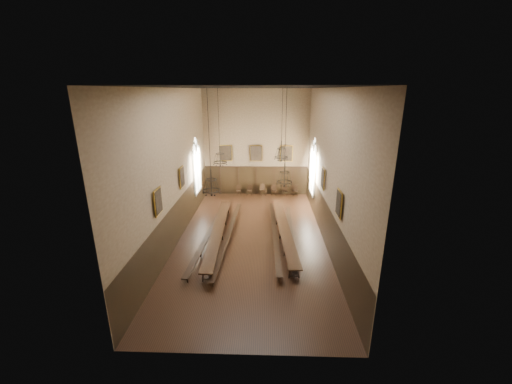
{
  "coord_description": "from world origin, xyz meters",
  "views": [
    {
      "loc": [
        0.86,
        -17.7,
        8.88
      ],
      "look_at": [
        0.24,
        1.5,
        2.61
      ],
      "focal_mm": 22.0,
      "sensor_mm": 36.0,
      "label": 1
    }
  ],
  "objects_px": {
    "bench_left_outer": "(211,232)",
    "bench_right_outer": "(291,235)",
    "chandelier_back_left": "(220,158)",
    "bench_left_inner": "(228,236)",
    "chair_3": "(249,192)",
    "chandelier_front_left": "(211,184)",
    "chair_2": "(239,192)",
    "chair_7": "(295,193)",
    "chandelier_front_right": "(284,176)",
    "table_right": "(284,233)",
    "chair_5": "(274,193)",
    "chair_4": "(263,192)",
    "table_left": "(218,234)",
    "chandelier_back_right": "(281,153)",
    "chair_6": "(285,193)",
    "bench_right_inner": "(275,234)"
  },
  "relations": [
    {
      "from": "chair_3",
      "to": "chair_6",
      "type": "relative_size",
      "value": 1.1
    },
    {
      "from": "bench_right_outer",
      "to": "chair_6",
      "type": "distance_m",
      "value": 8.35
    },
    {
      "from": "chandelier_front_left",
      "to": "chair_7",
      "type": "bearing_deg",
      "value": 64.08
    },
    {
      "from": "bench_left_inner",
      "to": "chair_5",
      "type": "distance_m",
      "value": 9.19
    },
    {
      "from": "chair_2",
      "to": "chair_5",
      "type": "height_order",
      "value": "chair_5"
    },
    {
      "from": "bench_left_inner",
      "to": "chandelier_front_right",
      "type": "relative_size",
      "value": 2.18
    },
    {
      "from": "chandelier_back_right",
      "to": "bench_right_inner",
      "type": "bearing_deg",
      "value": -99.84
    },
    {
      "from": "table_left",
      "to": "bench_left_outer",
      "type": "height_order",
      "value": "table_left"
    },
    {
      "from": "chandelier_front_right",
      "to": "bench_right_outer",
      "type": "bearing_deg",
      "value": 73.94
    },
    {
      "from": "chandelier_back_right",
      "to": "bench_left_inner",
      "type": "bearing_deg",
      "value": -139.51
    },
    {
      "from": "table_right",
      "to": "chair_7",
      "type": "relative_size",
      "value": 10.3
    },
    {
      "from": "chair_6",
      "to": "bench_left_inner",
      "type": "bearing_deg",
      "value": -110.99
    },
    {
      "from": "bench_right_inner",
      "to": "bench_left_inner",
      "type": "bearing_deg",
      "value": -171.46
    },
    {
      "from": "chandelier_back_left",
      "to": "bench_left_inner",
      "type": "bearing_deg",
      "value": -73.43
    },
    {
      "from": "chair_2",
      "to": "chair_7",
      "type": "bearing_deg",
      "value": -5.91
    },
    {
      "from": "bench_left_outer",
      "to": "chair_5",
      "type": "height_order",
      "value": "chair_5"
    },
    {
      "from": "chair_5",
      "to": "chandelier_back_left",
      "type": "height_order",
      "value": "chandelier_back_left"
    },
    {
      "from": "chair_2",
      "to": "chair_7",
      "type": "height_order",
      "value": "chair_7"
    },
    {
      "from": "chair_6",
      "to": "chandelier_front_left",
      "type": "bearing_deg",
      "value": -108.64
    },
    {
      "from": "table_left",
      "to": "chair_5",
      "type": "distance_m",
      "value": 9.41
    },
    {
      "from": "chair_5",
      "to": "chair_4",
      "type": "bearing_deg",
      "value": 169.82
    },
    {
      "from": "chair_2",
      "to": "chair_3",
      "type": "xyz_separation_m",
      "value": [
        0.93,
        0.0,
        0.02
      ]
    },
    {
      "from": "bench_left_outer",
      "to": "bench_right_outer",
      "type": "distance_m",
      "value": 5.04
    },
    {
      "from": "table_right",
      "to": "chair_4",
      "type": "xyz_separation_m",
      "value": [
        -1.43,
        8.39,
        -0.07
      ]
    },
    {
      "from": "chair_4",
      "to": "chandelier_front_left",
      "type": "xyz_separation_m",
      "value": [
        -2.52,
        -11.03,
        3.99
      ]
    },
    {
      "from": "table_left",
      "to": "chandelier_back_right",
      "type": "bearing_deg",
      "value": 35.54
    },
    {
      "from": "bench_left_outer",
      "to": "chair_7",
      "type": "relative_size",
      "value": 11.51
    },
    {
      "from": "chair_3",
      "to": "chandelier_front_left",
      "type": "bearing_deg",
      "value": -90.18
    },
    {
      "from": "table_left",
      "to": "chair_7",
      "type": "height_order",
      "value": "chair_7"
    },
    {
      "from": "chandelier_front_right",
      "to": "table_right",
      "type": "bearing_deg",
      "value": 84.51
    },
    {
      "from": "chair_3",
      "to": "chair_6",
      "type": "height_order",
      "value": "chair_3"
    },
    {
      "from": "chair_4",
      "to": "chandelier_back_left",
      "type": "distance_m",
      "value": 8.18
    },
    {
      "from": "table_right",
      "to": "chair_5",
      "type": "distance_m",
      "value": 8.37
    },
    {
      "from": "bench_left_inner",
      "to": "chandelier_back_left",
      "type": "distance_m",
      "value": 5.05
    },
    {
      "from": "chair_5",
      "to": "chandelier_front_right",
      "type": "height_order",
      "value": "chandelier_front_right"
    },
    {
      "from": "bench_left_outer",
      "to": "chandelier_back_right",
      "type": "distance_m",
      "value": 6.86
    },
    {
      "from": "table_left",
      "to": "chair_2",
      "type": "xyz_separation_m",
      "value": [
        0.54,
        8.68,
        -0.11
      ]
    },
    {
      "from": "chair_2",
      "to": "chandelier_front_right",
      "type": "distance_m",
      "value": 11.89
    },
    {
      "from": "chandelier_back_right",
      "to": "chair_2",
      "type": "bearing_deg",
      "value": 119.64
    },
    {
      "from": "chair_2",
      "to": "chandelier_front_left",
      "type": "height_order",
      "value": "chandelier_front_left"
    },
    {
      "from": "chair_5",
      "to": "chair_7",
      "type": "distance_m",
      "value": 1.91
    },
    {
      "from": "bench_left_outer",
      "to": "chandelier_back_left",
      "type": "bearing_deg",
      "value": 76.46
    },
    {
      "from": "chair_4",
      "to": "chandelier_back_right",
      "type": "distance_m",
      "value": 7.66
    },
    {
      "from": "chair_7",
      "to": "bench_left_outer",
      "type": "bearing_deg",
      "value": -122.39
    },
    {
      "from": "bench_right_inner",
      "to": "chandelier_back_right",
      "type": "bearing_deg",
      "value": 80.16
    },
    {
      "from": "bench_left_outer",
      "to": "chandelier_back_left",
      "type": "xyz_separation_m",
      "value": [
        0.47,
        1.97,
        4.38
      ]
    },
    {
      "from": "chair_3",
      "to": "chandelier_back_right",
      "type": "height_order",
      "value": "chandelier_back_right"
    },
    {
      "from": "table_right",
      "to": "bench_right_outer",
      "type": "distance_m",
      "value": 0.43
    },
    {
      "from": "chair_7",
      "to": "bench_right_outer",
      "type": "bearing_deg",
      "value": -93.37
    },
    {
      "from": "table_left",
      "to": "chair_5",
      "type": "height_order",
      "value": "chair_5"
    }
  ]
}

